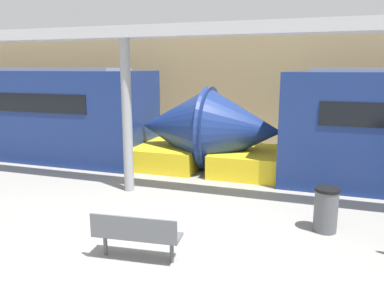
# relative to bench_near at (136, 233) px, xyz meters

# --- Properties ---
(ground_plane) EXTENTS (60.00, 60.00, 0.00)m
(ground_plane) POSITION_rel_bench_near_xyz_m (0.20, -0.35, -0.50)
(ground_plane) COLOR gray
(station_wall) EXTENTS (56.00, 0.20, 5.00)m
(station_wall) POSITION_rel_bench_near_xyz_m (0.20, 10.02, 2.00)
(station_wall) COLOR tan
(station_wall) RESTS_ON ground_plane
(bench_near) EXTENTS (1.54, 0.59, 0.83)m
(bench_near) POSITION_rel_bench_near_xyz_m (0.00, 0.00, 0.00)
(bench_near) COLOR #4C4F54
(bench_near) RESTS_ON ground_plane
(trash_bin) EXTENTS (0.48, 0.48, 0.90)m
(trash_bin) POSITION_rel_bench_near_xyz_m (3.04, 2.26, -0.05)
(trash_bin) COLOR #4C4F54
(trash_bin) RESTS_ON ground_plane
(support_column_near) EXTENTS (0.26, 0.26, 3.92)m
(support_column_near) POSITION_rel_bench_near_xyz_m (-1.87, 3.31, 1.46)
(support_column_near) COLOR gray
(support_column_near) RESTS_ON ground_plane
(canopy_beam) EXTENTS (28.00, 0.60, 0.28)m
(canopy_beam) POSITION_rel_bench_near_xyz_m (-1.87, 3.31, 3.55)
(canopy_beam) COLOR #B7B7BC
(canopy_beam) RESTS_ON support_column_near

